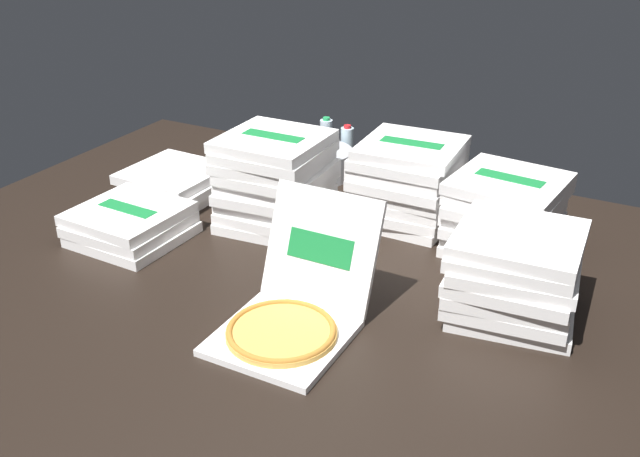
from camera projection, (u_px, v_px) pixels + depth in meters
name	position (u px, v px, depth m)	size (l,w,h in m)	color
ground_plane	(294.00, 271.00, 2.72)	(3.20, 2.40, 0.02)	black
open_pizza_box	(293.00, 310.00, 2.33)	(0.40, 0.55, 0.40)	white
pizza_stack_center_far	(506.00, 214.00, 2.80)	(0.45, 0.44, 0.30)	white
pizza_stack_right_mid	(276.00, 181.00, 2.99)	(0.44, 0.45, 0.39)	white
pizza_stack_right_far	(407.00, 182.00, 3.03)	(0.44, 0.44, 0.35)	white
pizza_stack_left_far	(130.00, 224.00, 2.92)	(0.43, 0.42, 0.13)	white
pizza_stack_right_near	(514.00, 274.00, 2.39)	(0.46, 0.46, 0.30)	white
pizza_stack_left_mid	(177.00, 182.00, 3.31)	(0.42, 0.43, 0.13)	white
ice_bucket	(318.00, 163.00, 3.52)	(0.34, 0.34, 0.13)	#B7BABF
water_bottle_0	(255.00, 157.00, 3.51)	(0.07, 0.07, 0.20)	white
water_bottle_1	(326.00, 137.00, 3.77)	(0.07, 0.07, 0.20)	silver
water_bottle_2	(347.00, 145.00, 3.66)	(0.07, 0.07, 0.20)	silver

